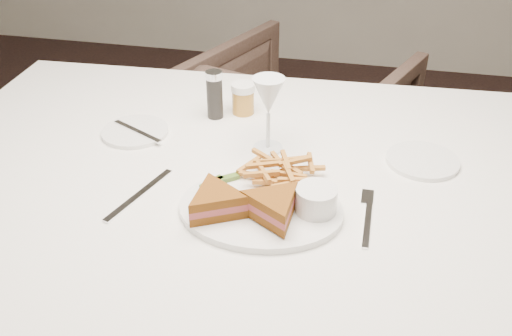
{
  "coord_description": "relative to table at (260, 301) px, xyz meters",
  "views": [
    {
      "loc": [
        0.47,
        -1.03,
        1.42
      ],
      "look_at": [
        0.26,
        -0.08,
        0.8
      ],
      "focal_mm": 40.0,
      "sensor_mm": 36.0,
      "label": 1
    }
  ],
  "objects": [
    {
      "name": "chair_far",
      "position": [
        -0.05,
        0.92,
        -0.01
      ],
      "size": [
        0.9,
        0.88,
        0.73
      ],
      "primitive_type": "imported",
      "rotation": [
        0.0,
        0.0,
        2.76
      ],
      "color": "#4E3930",
      "rests_on": "ground"
    },
    {
      "name": "table_setting",
      "position": [
        0.01,
        -0.03,
        0.41
      ],
      "size": [
        0.83,
        0.6,
        0.18
      ],
      "color": "white",
      "rests_on": "table"
    },
    {
      "name": "table",
      "position": [
        0.0,
        0.0,
        0.0
      ],
      "size": [
        1.62,
        1.12,
        0.75
      ],
      "primitive_type": "cube",
      "rotation": [
        0.0,
        0.0,
        0.05
      ],
      "color": "white",
      "rests_on": "ground"
    }
  ]
}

